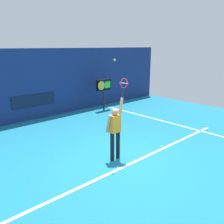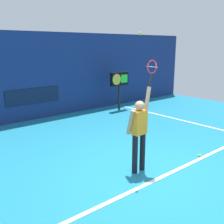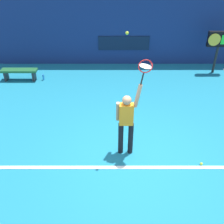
{
  "view_description": "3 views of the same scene",
  "coord_description": "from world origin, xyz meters",
  "px_view_note": "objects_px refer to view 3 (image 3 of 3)",
  "views": [
    {
      "loc": [
        -5.16,
        -5.04,
        3.53
      ],
      "look_at": [
        -0.12,
        0.35,
        1.53
      ],
      "focal_mm": 39.3,
      "sensor_mm": 36.0,
      "label": 1
    },
    {
      "loc": [
        -4.49,
        -3.94,
        2.89
      ],
      "look_at": [
        -0.49,
        0.73,
        1.38
      ],
      "focal_mm": 43.71,
      "sensor_mm": 36.0,
      "label": 2
    },
    {
      "loc": [
        -0.51,
        -5.06,
        4.66
      ],
      "look_at": [
        -0.51,
        0.38,
        1.11
      ],
      "focal_mm": 42.21,
      "sensor_mm": 36.0,
      "label": 3
    }
  ],
  "objects_px": {
    "water_bottle": "(44,77)",
    "scoreboard_clock": "(220,41)",
    "tennis_ball": "(127,33)",
    "court_bench": "(20,72)",
    "spare_ball": "(202,164)",
    "tennis_player": "(126,120)",
    "tennis_racket": "(145,68)"
  },
  "relations": [
    {
      "from": "court_bench",
      "to": "spare_ball",
      "type": "distance_m",
      "value": 7.54
    },
    {
      "from": "tennis_player",
      "to": "tennis_ball",
      "type": "height_order",
      "value": "tennis_ball"
    },
    {
      "from": "water_bottle",
      "to": "scoreboard_clock",
      "type": "bearing_deg",
      "value": 5.87
    },
    {
      "from": "tennis_player",
      "to": "water_bottle",
      "type": "relative_size",
      "value": 8.29
    },
    {
      "from": "court_bench",
      "to": "water_bottle",
      "type": "relative_size",
      "value": 5.83
    },
    {
      "from": "tennis_player",
      "to": "scoreboard_clock",
      "type": "distance_m",
      "value": 6.34
    },
    {
      "from": "tennis_player",
      "to": "tennis_ball",
      "type": "bearing_deg",
      "value": -157.98
    },
    {
      "from": "tennis_ball",
      "to": "court_bench",
      "type": "distance_m",
      "value": 6.46
    },
    {
      "from": "tennis_ball",
      "to": "spare_ball",
      "type": "xyz_separation_m",
      "value": [
        1.92,
        -0.45,
        -3.1
      ]
    },
    {
      "from": "tennis_racket",
      "to": "tennis_ball",
      "type": "bearing_deg",
      "value": -177.94
    },
    {
      "from": "scoreboard_clock",
      "to": "spare_ball",
      "type": "bearing_deg",
      "value": -110.33
    },
    {
      "from": "court_bench",
      "to": "spare_ball",
      "type": "bearing_deg",
      "value": -39.04
    },
    {
      "from": "tennis_racket",
      "to": "water_bottle",
      "type": "relative_size",
      "value": 2.59
    },
    {
      "from": "tennis_racket",
      "to": "tennis_player",
      "type": "bearing_deg",
      "value": 179.33
    },
    {
      "from": "tennis_ball",
      "to": "scoreboard_clock",
      "type": "height_order",
      "value": "tennis_ball"
    },
    {
      "from": "tennis_player",
      "to": "spare_ball",
      "type": "height_order",
      "value": "tennis_player"
    },
    {
      "from": "tennis_player",
      "to": "water_bottle",
      "type": "height_order",
      "value": "tennis_player"
    },
    {
      "from": "water_bottle",
      "to": "spare_ball",
      "type": "height_order",
      "value": "water_bottle"
    },
    {
      "from": "water_bottle",
      "to": "spare_ball",
      "type": "bearing_deg",
      "value": -43.84
    },
    {
      "from": "water_bottle",
      "to": "spare_ball",
      "type": "relative_size",
      "value": 3.53
    },
    {
      "from": "tennis_player",
      "to": "tennis_racket",
      "type": "height_order",
      "value": "tennis_racket"
    },
    {
      "from": "tennis_racket",
      "to": "scoreboard_clock",
      "type": "relative_size",
      "value": 0.36
    },
    {
      "from": "scoreboard_clock",
      "to": "court_bench",
      "type": "xyz_separation_m",
      "value": [
        -7.88,
        -0.72,
        -1.0
      ]
    },
    {
      "from": "tennis_player",
      "to": "water_bottle",
      "type": "bearing_deg",
      "value": 125.71
    },
    {
      "from": "tennis_racket",
      "to": "court_bench",
      "type": "xyz_separation_m",
      "value": [
        -4.35,
        4.28,
        -2.05
      ]
    },
    {
      "from": "scoreboard_clock",
      "to": "tennis_ball",
      "type": "bearing_deg",
      "value": -128.18
    },
    {
      "from": "tennis_ball",
      "to": "court_bench",
      "type": "height_order",
      "value": "tennis_ball"
    },
    {
      "from": "scoreboard_clock",
      "to": "spare_ball",
      "type": "distance_m",
      "value": 5.97
    },
    {
      "from": "tennis_ball",
      "to": "water_bottle",
      "type": "bearing_deg",
      "value": 125.18
    },
    {
      "from": "tennis_ball",
      "to": "spare_ball",
      "type": "relative_size",
      "value": 1.0
    },
    {
      "from": "tennis_player",
      "to": "tennis_racket",
      "type": "relative_size",
      "value": 3.2
    },
    {
      "from": "tennis_ball",
      "to": "scoreboard_clock",
      "type": "distance_m",
      "value": 6.62
    }
  ]
}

